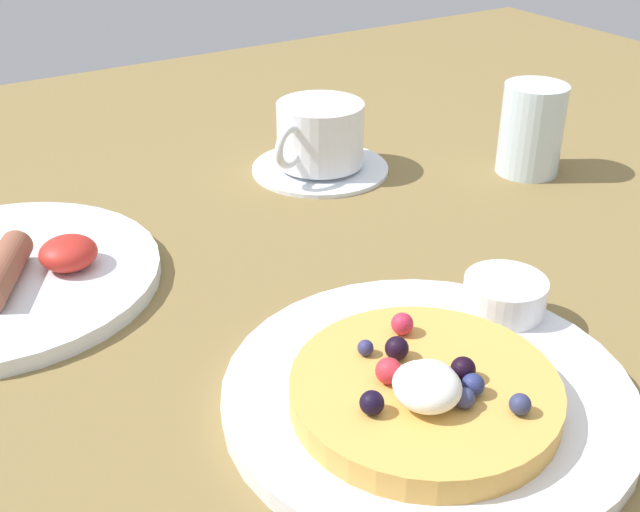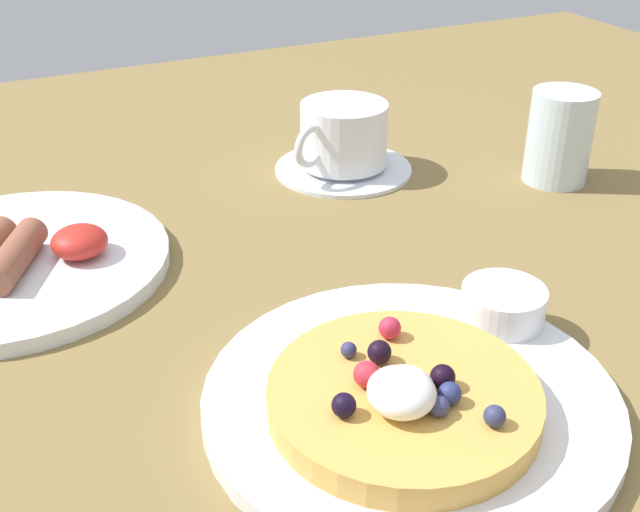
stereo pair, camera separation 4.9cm
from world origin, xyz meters
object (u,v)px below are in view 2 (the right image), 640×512
pancake_plate (410,400)px  coffee_cup (343,133)px  syrup_ramekin (503,304)px  water_glass (560,137)px  breakfast_plate (12,263)px  coffee_saucer (343,167)px

pancake_plate → coffee_cup: (13.77, 35.39, 3.55)cm
syrup_ramekin → water_glass: bearing=42.1°
breakfast_plate → coffee_saucer: bearing=10.4°
breakfast_plate → coffee_cup: size_ratio=2.20×
coffee_saucer → water_glass: water_glass is taller
syrup_ramekin → coffee_cup: 31.61cm
coffee_saucer → pancake_plate: bearing=-111.4°
coffee_cup → syrup_ramekin: bearing=-96.7°
pancake_plate → water_glass: size_ratio=2.82×
pancake_plate → coffee_saucer: size_ratio=1.84×
pancake_plate → coffee_cup: bearing=68.7°
coffee_saucer → water_glass: size_ratio=1.54×
water_glass → breakfast_plate: bearing=174.2°
coffee_cup → water_glass: 21.61cm
coffee_cup → water_glass: bearing=-32.1°
breakfast_plate → coffee_cup: coffee_cup is taller
coffee_saucer → coffee_cup: size_ratio=1.23×
breakfast_plate → coffee_saucer: (33.92, 6.22, -0.20)cm
water_glass → coffee_saucer: bearing=147.6°
syrup_ramekin → coffee_saucer: size_ratio=0.42×
pancake_plate → syrup_ramekin: size_ratio=4.38×
coffee_saucer → breakfast_plate: bearing=-169.6°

